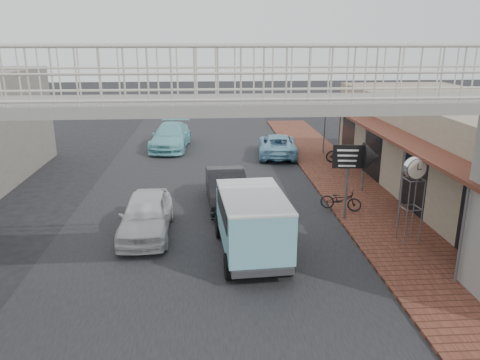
{
  "coord_description": "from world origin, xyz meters",
  "views": [
    {
      "loc": [
        0.22,
        -13.98,
        6.49
      ],
      "look_at": [
        1.31,
        1.35,
        1.8
      ],
      "focal_mm": 35.0,
      "sensor_mm": 36.0,
      "label": 1
    }
  ],
  "objects": [
    {
      "name": "ground",
      "position": [
        0.0,
        0.0,
        0.0
      ],
      "size": [
        120.0,
        120.0,
        0.0
      ],
      "primitive_type": "plane",
      "color": "black",
      "rests_on": "ground"
    },
    {
      "name": "road_strip",
      "position": [
        0.0,
        0.0,
        0.01
      ],
      "size": [
        10.0,
        60.0,
        0.01
      ],
      "primitive_type": "cube",
      "color": "black",
      "rests_on": "ground"
    },
    {
      "name": "sidewalk",
      "position": [
        6.5,
        3.0,
        0.05
      ],
      "size": [
        3.0,
        40.0,
        0.1
      ],
      "primitive_type": "cube",
      "color": "brown",
      "rests_on": "ground"
    },
    {
      "name": "shophouse_row",
      "position": [
        10.97,
        4.0,
        2.01
      ],
      "size": [
        7.2,
        18.0,
        4.0
      ],
      "color": "gray",
      "rests_on": "ground"
    },
    {
      "name": "footbridge",
      "position": [
        0.0,
        -4.0,
        3.18
      ],
      "size": [
        16.4,
        2.4,
        6.34
      ],
      "color": "gray",
      "rests_on": "ground"
    },
    {
      "name": "white_hatchback",
      "position": [
        -1.93,
        1.09,
        0.7
      ],
      "size": [
        1.68,
        4.14,
        1.41
      ],
      "primitive_type": "imported",
      "rotation": [
        0.0,
        0.0,
        0.0
      ],
      "color": "silver",
      "rests_on": "ground"
    },
    {
      "name": "dark_sedan",
      "position": [
        0.94,
        3.81,
        0.71
      ],
      "size": [
        1.72,
        4.36,
        1.41
      ],
      "primitive_type": "imported",
      "rotation": [
        0.0,
        0.0,
        0.05
      ],
      "color": "black",
      "rests_on": "ground"
    },
    {
      "name": "angkot_curb",
      "position": [
        4.2,
        11.86,
        0.63
      ],
      "size": [
        2.59,
        4.73,
        1.26
      ],
      "primitive_type": "imported",
      "rotation": [
        0.0,
        0.0,
        3.03
      ],
      "color": "#7BB8D5",
      "rests_on": "ground"
    },
    {
      "name": "angkot_far",
      "position": [
        -2.01,
        14.15,
        0.74
      ],
      "size": [
        2.48,
        5.27,
        1.49
      ],
      "primitive_type": "imported",
      "rotation": [
        0.0,
        0.0,
        -0.08
      ],
      "color": "#7CCED7",
      "rests_on": "ground"
    },
    {
      "name": "angkot_van",
      "position": [
        1.51,
        -0.8,
        1.31
      ],
      "size": [
        2.18,
        4.31,
        2.06
      ],
      "rotation": [
        0.0,
        0.0,
        0.07
      ],
      "color": "black",
      "rests_on": "ground"
    },
    {
      "name": "motorcycle_near",
      "position": [
        5.3,
        2.69,
        0.51
      ],
      "size": [
        1.65,
        1.12,
        0.82
      ],
      "primitive_type": "imported",
      "rotation": [
        0.0,
        0.0,
        1.16
      ],
      "color": "black",
      "rests_on": "sidewalk"
    },
    {
      "name": "motorcycle_far",
      "position": [
        7.3,
        9.67,
        0.59
      ],
      "size": [
        1.69,
        0.77,
        0.98
      ],
      "primitive_type": "imported",
      "rotation": [
        0.0,
        0.0,
        1.37
      ],
      "color": "black",
      "rests_on": "sidewalk"
    },
    {
      "name": "street_clock",
      "position": [
        6.67,
        -0.35,
        2.45
      ],
      "size": [
        0.71,
        0.59,
        2.83
      ],
      "rotation": [
        0.0,
        0.0,
        0.1
      ],
      "color": "#59595B",
      "rests_on": "sidewalk"
    },
    {
      "name": "arrow_sign",
      "position": [
        5.9,
        1.69,
        2.42
      ],
      "size": [
        1.7,
        1.09,
        2.87
      ],
      "rotation": [
        0.0,
        0.0,
        -0.11
      ],
      "color": "#59595B",
      "rests_on": "sidewalk"
    }
  ]
}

